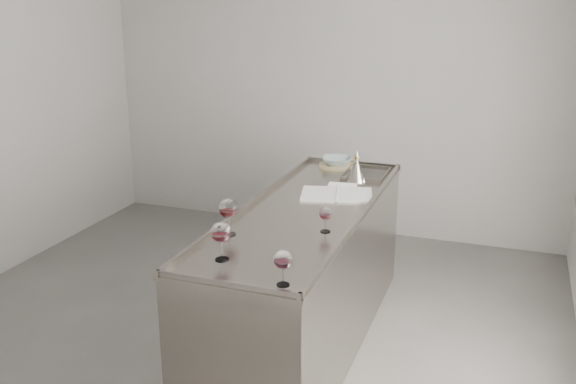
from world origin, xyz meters
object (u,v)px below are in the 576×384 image
(wine_glass_right, at_px, (283,260))
(notebook, at_px, (337,194))
(wine_glass_left, at_px, (229,209))
(ceramic_bowl, at_px, (337,161))
(wine_glass_middle, at_px, (221,233))
(wine_funnel, at_px, (357,172))
(counter, at_px, (306,277))
(wine_glass_small, at_px, (326,214))

(wine_glass_right, height_order, notebook, wine_glass_right)
(wine_glass_left, relative_size, ceramic_bowl, 0.92)
(wine_glass_middle, distance_m, wine_funnel, 1.68)
(counter, relative_size, wine_glass_right, 13.76)
(wine_glass_middle, bearing_deg, counter, 80.08)
(wine_glass_right, bearing_deg, wine_funnel, 93.18)
(ceramic_bowl, bearing_deg, notebook, -74.44)
(wine_glass_right, xyz_separation_m, ceramic_bowl, (-0.34, 2.16, -0.08))
(wine_glass_middle, xyz_separation_m, wine_glass_right, (0.40, -0.17, -0.02))
(wine_glass_middle, xyz_separation_m, ceramic_bowl, (0.06, 1.99, -0.10))
(wine_glass_small, bearing_deg, wine_glass_right, -88.82)
(wine_glass_right, relative_size, notebook, 0.32)
(wine_glass_small, bearing_deg, counter, 123.98)
(wine_glass_left, bearing_deg, notebook, 67.80)
(wine_glass_small, relative_size, ceramic_bowl, 0.64)
(wine_glass_right, height_order, ceramic_bowl, wine_glass_right)
(wine_glass_small, distance_m, notebook, 0.71)
(wine_glass_middle, height_order, wine_glass_small, wine_glass_middle)
(wine_glass_left, distance_m, notebook, 1.01)
(wine_glass_middle, height_order, ceramic_bowl, wine_glass_middle)
(ceramic_bowl, bearing_deg, wine_glass_left, -96.08)
(wine_glass_middle, distance_m, ceramic_bowl, 1.99)
(wine_glass_right, distance_m, wine_glass_small, 0.75)
(wine_glass_left, xyz_separation_m, wine_glass_small, (0.50, 0.23, -0.05))
(wine_glass_left, bearing_deg, wine_glass_small, 24.64)
(wine_glass_middle, height_order, wine_glass_right, wine_glass_middle)
(wine_glass_small, xyz_separation_m, wine_funnel, (-0.09, 1.08, -0.04))
(wine_glass_small, relative_size, notebook, 0.28)
(counter, xyz_separation_m, wine_glass_middle, (-0.16, -0.91, 0.61))
(wine_glass_left, xyz_separation_m, wine_glass_right, (0.52, -0.51, -0.03))
(wine_glass_middle, height_order, notebook, wine_glass_middle)
(wine_glass_small, bearing_deg, ceramic_bowl, 102.99)
(wine_funnel, bearing_deg, wine_glass_small, -85.45)
(wine_funnel, bearing_deg, wine_glass_right, -86.82)
(counter, height_order, notebook, counter)
(wine_funnel, bearing_deg, wine_glass_middle, -100.26)
(wine_glass_middle, relative_size, ceramic_bowl, 0.87)
(wine_glass_left, relative_size, wine_glass_middle, 1.05)
(wine_funnel, bearing_deg, counter, -100.68)
(wine_glass_right, bearing_deg, notebook, 95.59)
(ceramic_bowl, xyz_separation_m, wine_funnel, (0.24, -0.33, 0.02))
(wine_glass_small, xyz_separation_m, ceramic_bowl, (-0.33, 1.42, -0.06))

